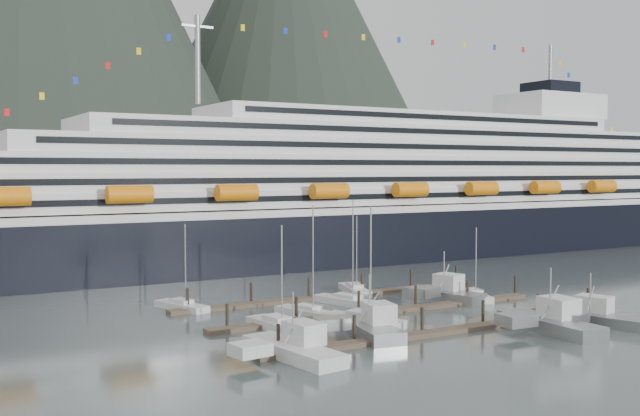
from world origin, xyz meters
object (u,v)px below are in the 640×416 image
Objects in this scene: sailboat_a at (277,326)px; sailboat_e at (182,307)px; sailboat_b at (308,313)px; trawler_d at (549,323)px; sailboat_c at (363,321)px; trawler_a at (292,349)px; cruise_ship at (379,199)px; trawler_c at (589,317)px; sailboat_d at (347,302)px; sailboat_g at (355,290)px; sailboat_h at (473,296)px; trawler_e at (443,294)px; trawler_b at (368,327)px.

sailboat_a is 1.08× the size of sailboat_e.
sailboat_b is 1.07× the size of trawler_d.
sailboat_c is 25.28m from sailboat_e.
sailboat_b is 1.08× the size of trawler_a.
cruise_ship is 72.45m from trawler_c.
trawler_d is at bearing -155.15° from sailboat_e.
sailboat_d is 1.09× the size of trawler_c.
sailboat_b is 33.96m from trawler_c.
sailboat_d reaches higher than sailboat_g.
sailboat_e is at bearing 14.91° from sailboat_c.
sailboat_h is 4.56m from trawler_e.
trawler_e is at bearing -47.30° from trawler_b.
sailboat_c reaches higher than trawler_e.
sailboat_b reaches higher than trawler_a.
sailboat_b is at bearing 144.90° from sailboat_g.
trawler_d is (19.67, -21.13, 0.56)m from sailboat_b.
sailboat_e is 46.14m from trawler_d.
trawler_e is (33.38, 17.69, 0.04)m from trawler_a.
sailboat_b is 28.88m from trawler_d.
sailboat_a is at bearing 47.38° from trawler_c.
sailboat_b reaches higher than sailboat_a.
sailboat_d is 1.26× the size of sailboat_e.
sailboat_h is (23.18, 6.97, -0.04)m from sailboat_c.
sailboat_d is (15.35, 9.47, -0.01)m from sailboat_a.
trawler_c is 7.31m from trawler_d.
cruise_ship is 87.08m from trawler_a.
trawler_d reaches higher than trawler_a.
sailboat_d reaches higher than sailboat_h.
sailboat_h is at bearing -16.23° from trawler_d.
sailboat_g is at bearing 2.58° from trawler_c.
sailboat_b is 1.20× the size of sailboat_g.
trawler_c is at bearing -145.72° from sailboat_b.
sailboat_g reaches higher than sailboat_h.
cruise_ship is 54.05m from sailboat_h.
sailboat_h is 0.80× the size of trawler_a.
trawler_a is at bearing 152.69° from sailboat_a.
sailboat_e is (-12.09, 12.33, -0.03)m from sailboat_b.
cruise_ship is at bearing -58.27° from sailboat_c.
sailboat_d reaches higher than trawler_b.
sailboat_e is 0.86× the size of trawler_c.
sailboat_a reaches higher than sailboat_h.
trawler_b is at bearing 55.56° from trawler_c.
cruise_ship is at bearing -3.61° from sailboat_h.
cruise_ship is at bearing -17.37° from trawler_d.
sailboat_e is at bearing 87.37° from sailboat_h.
sailboat_g reaches higher than trawler_b.
sailboat_d is 27.87m from trawler_d.
sailboat_a is at bearing 113.50° from sailboat_h.
sailboat_e is (-56.41, -36.48, -11.65)m from cruise_ship.
trawler_d is at bearing -156.16° from sailboat_g.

